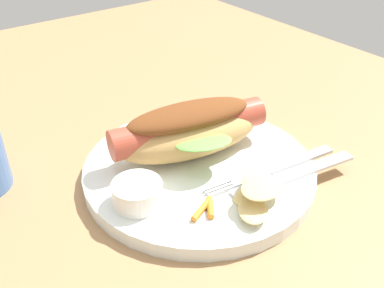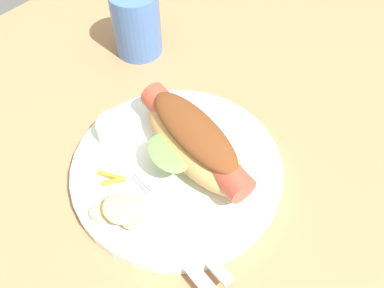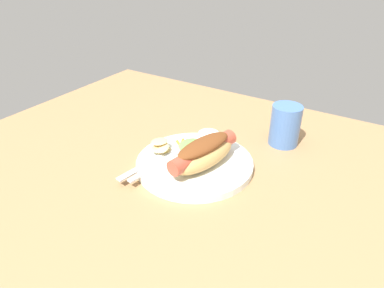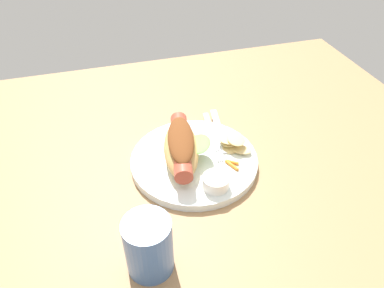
{
  "view_description": "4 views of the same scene",
  "coord_description": "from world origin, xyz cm",
  "px_view_note": "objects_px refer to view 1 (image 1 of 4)",
  "views": [
    {
      "loc": [
        33.97,
        -26.13,
        30.19
      ],
      "look_at": [
        1.87,
        -2.06,
        4.12
      ],
      "focal_mm": 42.18,
      "sensor_mm": 36.0,
      "label": 1
    },
    {
      "loc": [
        22.4,
        19.0,
        43.18
      ],
      "look_at": [
        0.59,
        -0.85,
        4.66
      ],
      "focal_mm": 39.83,
      "sensor_mm": 36.0,
      "label": 2
    },
    {
      "loc": [
        -30.28,
        51.54,
        41.96
      ],
      "look_at": [
        2.65,
        -0.78,
        6.04
      ],
      "focal_mm": 32.3,
      "sensor_mm": 36.0,
      "label": 3
    },
    {
      "loc": [
        -12.77,
        -52.8,
        49.35
      ],
      "look_at": [
        2.43,
        -0.28,
        4.05
      ],
      "focal_mm": 33.87,
      "sensor_mm": 36.0,
      "label": 4
    }
  ],
  "objects_px": {
    "hot_dog": "(189,130)",
    "knife": "(294,174)",
    "carrot_garnish": "(206,209)",
    "plate": "(199,170)",
    "fork": "(274,169)",
    "sauce_ramekin": "(137,193)",
    "chips_pile": "(257,193)"
  },
  "relations": [
    {
      "from": "hot_dog",
      "to": "knife",
      "type": "height_order",
      "value": "hot_dog"
    },
    {
      "from": "knife",
      "to": "carrot_garnish",
      "type": "distance_m",
      "value": 0.11
    },
    {
      "from": "plate",
      "to": "hot_dog",
      "type": "xyz_separation_m",
      "value": [
        -0.02,
        0.0,
        0.04
      ]
    },
    {
      "from": "fork",
      "to": "hot_dog",
      "type": "bearing_deg",
      "value": -49.59
    },
    {
      "from": "hot_dog",
      "to": "fork",
      "type": "height_order",
      "value": "hot_dog"
    },
    {
      "from": "sauce_ramekin",
      "to": "knife",
      "type": "height_order",
      "value": "sauce_ramekin"
    },
    {
      "from": "fork",
      "to": "chips_pile",
      "type": "relative_size",
      "value": 2.19
    },
    {
      "from": "knife",
      "to": "carrot_garnish",
      "type": "xyz_separation_m",
      "value": [
        -0.01,
        -0.11,
        0.0
      ]
    },
    {
      "from": "plate",
      "to": "carrot_garnish",
      "type": "bearing_deg",
      "value": -33.01
    },
    {
      "from": "sauce_ramekin",
      "to": "chips_pile",
      "type": "relative_size",
      "value": 0.65
    },
    {
      "from": "hot_dog",
      "to": "plate",
      "type": "bearing_deg",
      "value": 89.99
    },
    {
      "from": "plate",
      "to": "hot_dog",
      "type": "distance_m",
      "value": 0.05
    },
    {
      "from": "plate",
      "to": "knife",
      "type": "height_order",
      "value": "knife"
    },
    {
      "from": "chips_pile",
      "to": "carrot_garnish",
      "type": "bearing_deg",
      "value": -112.73
    },
    {
      "from": "knife",
      "to": "plate",
      "type": "bearing_deg",
      "value": -39.23
    },
    {
      "from": "plate",
      "to": "carrot_garnish",
      "type": "xyz_separation_m",
      "value": [
        0.06,
        -0.04,
        0.01
      ]
    },
    {
      "from": "hot_dog",
      "to": "knife",
      "type": "bearing_deg",
      "value": 133.53
    },
    {
      "from": "plate",
      "to": "hot_dog",
      "type": "height_order",
      "value": "hot_dog"
    },
    {
      "from": "hot_dog",
      "to": "sauce_ramekin",
      "type": "bearing_deg",
      "value": 34.87
    },
    {
      "from": "knife",
      "to": "chips_pile",
      "type": "relative_size",
      "value": 2.03
    },
    {
      "from": "hot_dog",
      "to": "fork",
      "type": "bearing_deg",
      "value": 134.53
    },
    {
      "from": "sauce_ramekin",
      "to": "carrot_garnish",
      "type": "height_order",
      "value": "sauce_ramekin"
    },
    {
      "from": "chips_pile",
      "to": "carrot_garnish",
      "type": "height_order",
      "value": "chips_pile"
    },
    {
      "from": "sauce_ramekin",
      "to": "carrot_garnish",
      "type": "distance_m",
      "value": 0.07
    },
    {
      "from": "knife",
      "to": "chips_pile",
      "type": "bearing_deg",
      "value": 15.63
    },
    {
      "from": "hot_dog",
      "to": "carrot_garnish",
      "type": "relative_size",
      "value": 5.28
    },
    {
      "from": "sauce_ramekin",
      "to": "hot_dog",
      "type": "bearing_deg",
      "value": 113.33
    },
    {
      "from": "fork",
      "to": "carrot_garnish",
      "type": "height_order",
      "value": "carrot_garnish"
    },
    {
      "from": "chips_pile",
      "to": "carrot_garnish",
      "type": "relative_size",
      "value": 2.2
    },
    {
      "from": "chips_pile",
      "to": "fork",
      "type": "bearing_deg",
      "value": 116.91
    },
    {
      "from": "hot_dog",
      "to": "chips_pile",
      "type": "height_order",
      "value": "hot_dog"
    },
    {
      "from": "sauce_ramekin",
      "to": "knife",
      "type": "xyz_separation_m",
      "value": [
        0.06,
        0.15,
        -0.01
      ]
    }
  ]
}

